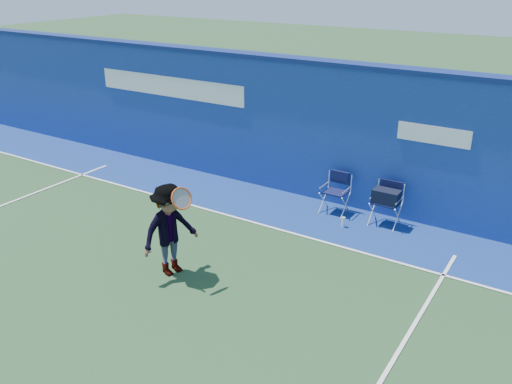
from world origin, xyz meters
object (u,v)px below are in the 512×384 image
Objects in this scene: directors_chair_left at (335,200)px; tennis_player at (170,230)px; directors_chair_right at (386,208)px; water_bottle at (343,222)px.

directors_chair_left is 4.02m from tennis_player.
tennis_player is at bearing -109.34° from directors_chair_left.
directors_chair_right is 4.49m from tennis_player.
directors_chair_right reaches higher than water_bottle.
directors_chair_right is 4.09× the size of water_bottle.
tennis_player is (-2.43, -3.75, 0.45)m from directors_chair_right.
directors_chair_right is at bearing 40.27° from water_bottle.
tennis_player is at bearing -119.04° from water_bottle.
tennis_player is (-1.77, -3.19, 0.71)m from water_bottle.
tennis_player reaches higher than directors_chair_right.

